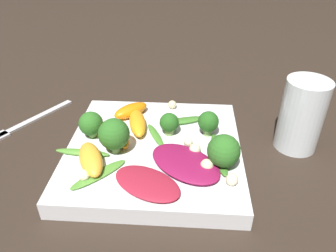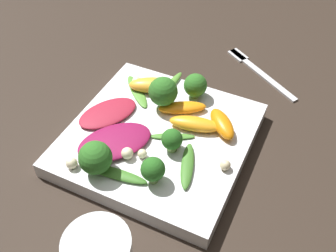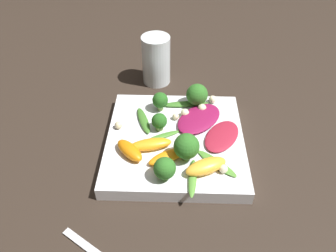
# 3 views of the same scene
# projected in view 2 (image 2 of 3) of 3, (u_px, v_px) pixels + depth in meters

# --- Properties ---
(ground_plane) EXTENTS (2.40, 2.40, 0.00)m
(ground_plane) POSITION_uv_depth(u_px,v_px,m) (159.00, 145.00, 0.58)
(ground_plane) COLOR #2D231C
(plate) EXTENTS (0.25, 0.25, 0.03)m
(plate) POSITION_uv_depth(u_px,v_px,m) (159.00, 139.00, 0.57)
(plate) COLOR white
(plate) RESTS_ON ground_plane
(fork) EXTENTS (0.10, 0.15, 0.01)m
(fork) POSITION_uv_depth(u_px,v_px,m) (254.00, 67.00, 0.71)
(fork) COLOR silver
(fork) RESTS_ON ground_plane
(radicchio_leaf_0) EXTENTS (0.11, 0.09, 0.01)m
(radicchio_leaf_0) POSITION_uv_depth(u_px,v_px,m) (109.00, 112.00, 0.59)
(radicchio_leaf_0) COLOR maroon
(radicchio_leaf_0) RESTS_ON plate
(radicchio_leaf_1) EXTENTS (0.12, 0.12, 0.01)m
(radicchio_leaf_1) POSITION_uv_depth(u_px,v_px,m) (115.00, 142.00, 0.54)
(radicchio_leaf_1) COLOR maroon
(radicchio_leaf_1) RESTS_ON plate
(orange_segment_0) EXTENTS (0.06, 0.08, 0.02)m
(orange_segment_0) POSITION_uv_depth(u_px,v_px,m) (152.00, 85.00, 0.62)
(orange_segment_0) COLOR #FCAD33
(orange_segment_0) RESTS_ON plate
(orange_segment_1) EXTENTS (0.04, 0.08, 0.02)m
(orange_segment_1) POSITION_uv_depth(u_px,v_px,m) (195.00, 124.00, 0.56)
(orange_segment_1) COLOR orange
(orange_segment_1) RESTS_ON plate
(orange_segment_2) EXTENTS (0.06, 0.06, 0.02)m
(orange_segment_2) POSITION_uv_depth(u_px,v_px,m) (222.00, 124.00, 0.56)
(orange_segment_2) COLOR orange
(orange_segment_2) RESTS_ON plate
(orange_segment_3) EXTENTS (0.06, 0.07, 0.01)m
(orange_segment_3) POSITION_uv_depth(u_px,v_px,m) (182.00, 108.00, 0.59)
(orange_segment_3) COLOR orange
(orange_segment_3) RESTS_ON plate
(broccoli_floret_0) EXTENTS (0.04, 0.04, 0.05)m
(broccoli_floret_0) POSITION_uv_depth(u_px,v_px,m) (163.00, 92.00, 0.58)
(broccoli_floret_0) COLOR #7A9E51
(broccoli_floret_0) RESTS_ON plate
(broccoli_floret_1) EXTENTS (0.03, 0.03, 0.04)m
(broccoli_floret_1) POSITION_uv_depth(u_px,v_px,m) (153.00, 170.00, 0.49)
(broccoli_floret_1) COLOR #84AD5B
(broccoli_floret_1) RESTS_ON plate
(broccoli_floret_2) EXTENTS (0.04, 0.04, 0.04)m
(broccoli_floret_2) POSITION_uv_depth(u_px,v_px,m) (195.00, 86.00, 0.60)
(broccoli_floret_2) COLOR #84AD5B
(broccoli_floret_2) RESTS_ON plate
(broccoli_floret_3) EXTENTS (0.03, 0.03, 0.03)m
(broccoli_floret_3) POSITION_uv_depth(u_px,v_px,m) (172.00, 140.00, 0.53)
(broccoli_floret_3) COLOR #7A9E51
(broccoli_floret_3) RESTS_ON plate
(broccoli_floret_4) EXTENTS (0.04, 0.04, 0.05)m
(broccoli_floret_4) POSITION_uv_depth(u_px,v_px,m) (95.00, 158.00, 0.50)
(broccoli_floret_4) COLOR #84AD5B
(broccoli_floret_4) RESTS_ON plate
(arugula_sprig_0) EXTENTS (0.03, 0.09, 0.01)m
(arugula_sprig_0) POSITION_uv_depth(u_px,v_px,m) (113.00, 173.00, 0.51)
(arugula_sprig_0) COLOR #3D7528
(arugula_sprig_0) RESTS_ON plate
(arugula_sprig_1) EXTENTS (0.04, 0.06, 0.00)m
(arugula_sprig_1) POSITION_uv_depth(u_px,v_px,m) (173.00, 136.00, 0.56)
(arugula_sprig_1) COLOR #47842D
(arugula_sprig_1) RESTS_ON plate
(arugula_sprig_2) EXTENTS (0.08, 0.02, 0.01)m
(arugula_sprig_2) POSITION_uv_depth(u_px,v_px,m) (170.00, 86.00, 0.63)
(arugula_sprig_2) COLOR #518E33
(arugula_sprig_2) RESTS_ON plate
(arugula_sprig_3) EXTENTS (0.08, 0.04, 0.01)m
(arugula_sprig_3) POSITION_uv_depth(u_px,v_px,m) (187.00, 165.00, 0.52)
(arugula_sprig_3) COLOR #3D7528
(arugula_sprig_3) RESTS_ON plate
(arugula_sprig_4) EXTENTS (0.07, 0.07, 0.00)m
(arugula_sprig_4) POSITION_uv_depth(u_px,v_px,m) (137.00, 91.00, 0.62)
(arugula_sprig_4) COLOR #518E33
(arugula_sprig_4) RESTS_ON plate
(macadamia_nut_0) EXTENTS (0.01, 0.01, 0.01)m
(macadamia_nut_0) POSITION_uv_depth(u_px,v_px,m) (143.00, 154.00, 0.53)
(macadamia_nut_0) COLOR beige
(macadamia_nut_0) RESTS_ON plate
(macadamia_nut_1) EXTENTS (0.02, 0.02, 0.02)m
(macadamia_nut_1) POSITION_uv_depth(u_px,v_px,m) (99.00, 153.00, 0.53)
(macadamia_nut_1) COLOR beige
(macadamia_nut_1) RESTS_ON plate
(macadamia_nut_2) EXTENTS (0.01, 0.01, 0.01)m
(macadamia_nut_2) POSITION_uv_depth(u_px,v_px,m) (225.00, 165.00, 0.51)
(macadamia_nut_2) COLOR beige
(macadamia_nut_2) RESTS_ON plate
(macadamia_nut_3) EXTENTS (0.02, 0.02, 0.02)m
(macadamia_nut_3) POSITION_uv_depth(u_px,v_px,m) (127.00, 153.00, 0.52)
(macadamia_nut_3) COLOR beige
(macadamia_nut_3) RESTS_ON plate
(macadamia_nut_4) EXTENTS (0.02, 0.02, 0.02)m
(macadamia_nut_4) POSITION_uv_depth(u_px,v_px,m) (72.00, 163.00, 0.51)
(macadamia_nut_4) COLOR beige
(macadamia_nut_4) RESTS_ON plate
(macadamia_nut_5) EXTENTS (0.01, 0.01, 0.01)m
(macadamia_nut_5) POSITION_uv_depth(u_px,v_px,m) (137.00, 81.00, 0.63)
(macadamia_nut_5) COLOR beige
(macadamia_nut_5) RESTS_ON plate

